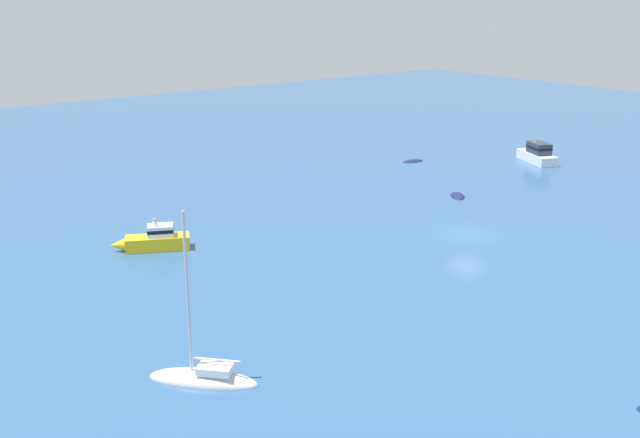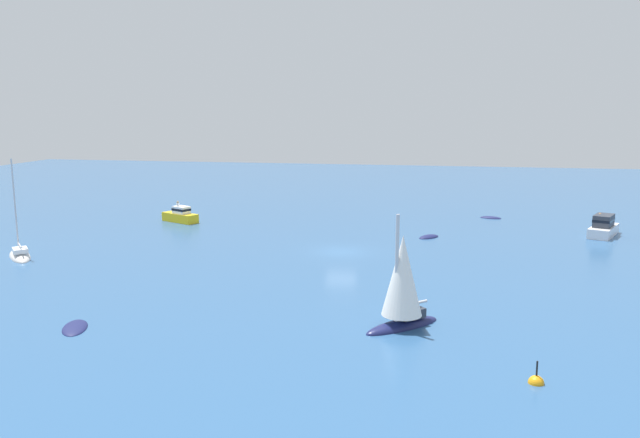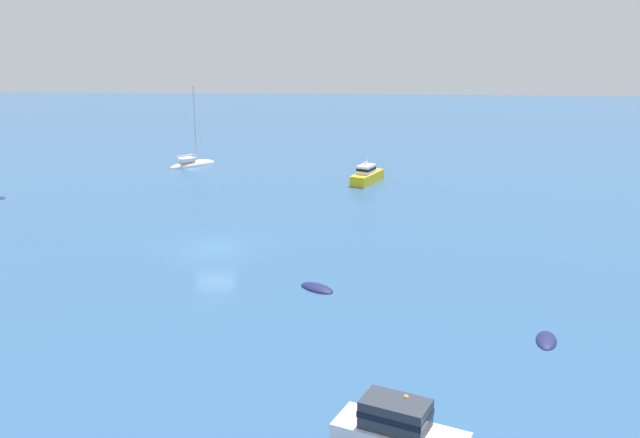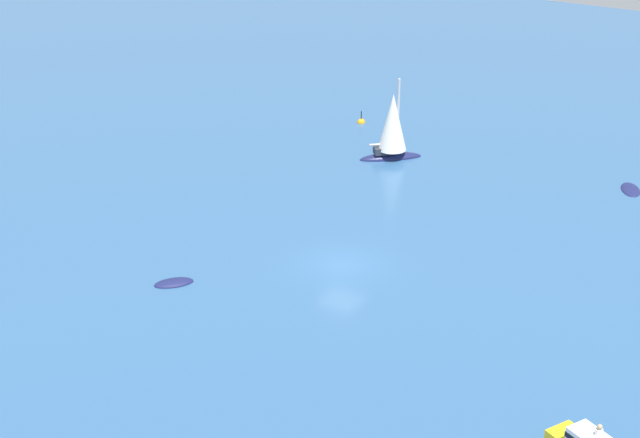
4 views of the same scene
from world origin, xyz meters
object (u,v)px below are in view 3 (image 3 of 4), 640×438
at_px(launch, 368,175).
at_px(skiff, 317,289).
at_px(sloop_1, 192,164).
at_px(rib, 546,341).
at_px(powerboat, 404,432).

xyz_separation_m(launch, skiff, (-25.85, 3.37, -0.67)).
relative_size(launch, skiff, 2.05).
relative_size(sloop_1, rib, 3.47).
height_order(launch, skiff, launch).
height_order(launch, sloop_1, sloop_1).
bearing_deg(launch, rib, -138.87).
bearing_deg(skiff, powerboat, -36.29).
distance_m(skiff, rib, 13.24).
distance_m(powerboat, rib, 12.32).
xyz_separation_m(skiff, sloop_1, (31.93, 13.97, 0.11)).
xyz_separation_m(powerboat, skiff, (15.97, 4.04, -0.81)).
bearing_deg(rib, skiff, -104.92).
distance_m(skiff, sloop_1, 34.85).
distance_m(sloop_1, rib, 46.03).
height_order(skiff, rib, skiff).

